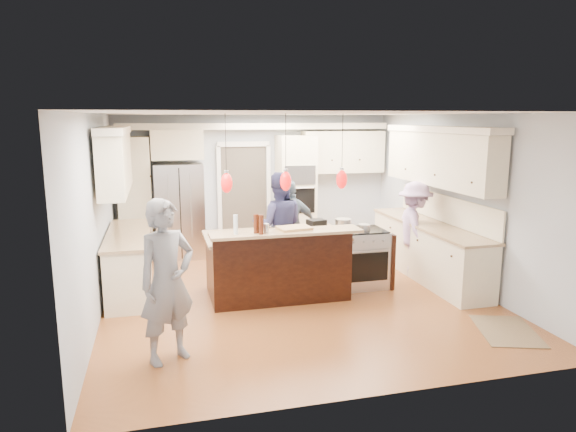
% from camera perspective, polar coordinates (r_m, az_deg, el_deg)
% --- Properties ---
extents(ground_plane, '(6.00, 6.00, 0.00)m').
position_cam_1_polar(ground_plane, '(7.89, 0.63, -8.70)').
color(ground_plane, '#B06330').
rests_on(ground_plane, ground).
extents(room_shell, '(5.54, 6.04, 2.72)m').
position_cam_1_polar(room_shell, '(7.48, 0.66, 4.54)').
color(room_shell, '#B2BCC6').
rests_on(room_shell, ground).
extents(refrigerator, '(0.90, 0.70, 1.80)m').
position_cam_1_polar(refrigerator, '(9.98, -11.95, 0.58)').
color(refrigerator, '#B7B7BC').
rests_on(refrigerator, ground).
extents(oven_column, '(0.72, 0.69, 2.30)m').
position_cam_1_polar(oven_column, '(10.31, 0.87, 2.55)').
color(oven_column, beige).
rests_on(oven_column, ground).
extents(back_upper_cabinets, '(5.30, 0.61, 2.54)m').
position_cam_1_polar(back_upper_cabinets, '(10.06, -7.56, 5.22)').
color(back_upper_cabinets, beige).
rests_on(back_upper_cabinets, ground).
extents(right_counter_run, '(0.64, 3.10, 2.51)m').
position_cam_1_polar(right_counter_run, '(8.80, 15.70, 0.07)').
color(right_counter_run, beige).
rests_on(right_counter_run, ground).
extents(left_cabinets, '(0.64, 2.30, 2.51)m').
position_cam_1_polar(left_cabinets, '(8.16, -17.71, -0.87)').
color(left_cabinets, beige).
rests_on(left_cabinets, ground).
extents(kitchen_island, '(2.10, 1.46, 1.12)m').
position_cam_1_polar(kitchen_island, '(7.75, -1.27, -5.30)').
color(kitchen_island, black).
rests_on(kitchen_island, ground).
extents(island_range, '(0.82, 0.71, 0.92)m').
position_cam_1_polar(island_range, '(8.24, 8.22, -4.62)').
color(island_range, '#B7B7BC').
rests_on(island_range, ground).
extents(pendant_lights, '(1.75, 0.15, 1.03)m').
position_cam_1_polar(pendant_lights, '(6.93, -0.25, 3.92)').
color(pendant_lights, black).
rests_on(pendant_lights, ground).
extents(person_bar_end, '(0.79, 0.70, 1.81)m').
position_cam_1_polar(person_bar_end, '(5.73, -13.29, -7.09)').
color(person_bar_end, slate).
rests_on(person_bar_end, ground).
extents(person_far_left, '(0.97, 0.81, 1.78)m').
position_cam_1_polar(person_far_left, '(8.43, -1.06, -1.13)').
color(person_far_left, navy).
rests_on(person_far_left, ground).
extents(person_far_right, '(0.95, 0.42, 1.60)m').
position_cam_1_polar(person_far_right, '(8.86, 0.27, -1.15)').
color(person_far_right, slate).
rests_on(person_far_right, ground).
extents(person_range_side, '(0.76, 1.12, 1.60)m').
position_cam_1_polar(person_range_side, '(8.91, 13.89, -1.39)').
color(person_range_side, '#B896CB').
rests_on(person_range_side, ground).
extents(floor_rug, '(0.95, 1.15, 0.01)m').
position_cam_1_polar(floor_rug, '(7.16, 23.13, -11.65)').
color(floor_rug, '#7D6244').
rests_on(floor_rug, ground).
extents(water_bottle, '(0.08, 0.08, 0.26)m').
position_cam_1_polar(water_bottle, '(6.82, -5.84, -0.96)').
color(water_bottle, silver).
rests_on(water_bottle, kitchen_island).
extents(beer_bottle_a, '(0.09, 0.09, 0.26)m').
position_cam_1_polar(beer_bottle_a, '(6.86, -3.57, -0.86)').
color(beer_bottle_a, '#42190B').
rests_on(beer_bottle_a, kitchen_island).
extents(beer_bottle_b, '(0.07, 0.07, 0.26)m').
position_cam_1_polar(beer_bottle_b, '(6.79, -2.99, -0.96)').
color(beer_bottle_b, '#42190B').
rests_on(beer_bottle_b, kitchen_island).
extents(beer_bottle_c, '(0.06, 0.06, 0.24)m').
position_cam_1_polar(beer_bottle_c, '(6.90, -3.14, -0.87)').
color(beer_bottle_c, '#42190B').
rests_on(beer_bottle_c, kitchen_island).
extents(drink_can, '(0.08, 0.08, 0.12)m').
position_cam_1_polar(drink_can, '(6.90, -2.41, -1.36)').
color(drink_can, '#B7B7BC').
rests_on(drink_can, kitchen_island).
extents(cutting_board, '(0.49, 0.38, 0.03)m').
position_cam_1_polar(cutting_board, '(7.11, 0.71, -1.34)').
color(cutting_board, tan).
rests_on(cutting_board, kitchen_island).
extents(pot_large, '(0.26, 0.26, 0.15)m').
position_cam_1_polar(pot_large, '(8.16, 6.15, -0.83)').
color(pot_large, '#B7B7BC').
rests_on(pot_large, island_range).
extents(pot_small, '(0.18, 0.18, 0.09)m').
position_cam_1_polar(pot_small, '(8.08, 8.45, -1.23)').
color(pot_small, '#B7B7BC').
rests_on(pot_small, island_range).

